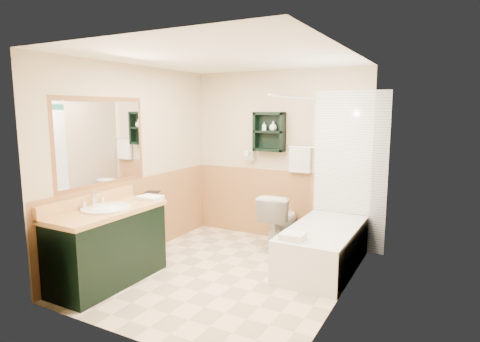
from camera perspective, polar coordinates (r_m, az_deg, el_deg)
name	(u,v)px	position (r m, az deg, el deg)	size (l,w,h in m)	color
floor	(225,274)	(4.73, -2.09, -14.38)	(3.00, 3.00, 0.00)	beige
back_wall	(279,156)	(5.75, 5.50, 2.13)	(2.60, 0.04, 2.40)	beige
left_wall	(134,163)	(5.19, -14.85, 1.16)	(0.04, 3.00, 2.40)	beige
right_wall	(345,180)	(3.91, 14.76, -1.23)	(0.04, 3.00, 2.40)	beige
ceiling	(224,56)	(4.39, -2.27, 16.09)	(2.60, 3.00, 0.04)	white
wainscot_left	(138,217)	(5.30, -14.28, -6.38)	(2.98, 2.98, 1.00)	tan
wainscot_back	(277,204)	(5.84, 5.27, -4.74)	(2.58, 2.58, 1.00)	tan
mirror_frame	(102,142)	(4.74, -19.09, 3.93)	(1.30, 1.30, 1.00)	brown
mirror_glass	(102,142)	(4.74, -19.05, 3.93)	(1.20, 1.20, 0.90)	white
tile_right	(358,183)	(4.67, 16.37, -1.59)	(1.50, 1.50, 2.10)	white
tile_back	(350,172)	(5.42, 15.33, -0.15)	(0.95, 0.95, 2.10)	white
tile_accent	(360,106)	(4.60, 16.71, 8.90)	(1.50, 1.50, 0.10)	#154C39
wall_shelf	(269,132)	(5.66, 4.16, 5.59)	(0.45, 0.15, 0.55)	black
hair_dryer	(251,155)	(5.84, 1.53, 2.26)	(0.10, 0.24, 0.18)	silver
towel_bar	(300,147)	(5.55, 8.58, 3.38)	(0.40, 0.06, 0.40)	white
curtain_rod	(296,97)	(4.81, 7.96, 10.35)	(0.03, 0.03, 1.60)	silver
shower_curtain	(299,167)	(5.02, 8.45, 0.53)	(1.05, 1.05, 1.70)	#C0AE91
vanity	(108,246)	(4.60, -18.25, -10.09)	(0.59, 1.29, 0.82)	black
bathtub	(323,248)	(4.91, 11.72, -10.63)	(0.74, 1.50, 0.49)	silver
toilet	(280,220)	(5.53, 5.66, -6.96)	(0.42, 0.75, 0.73)	silver
counter_towel	(150,198)	(4.82, -12.69, -3.71)	(0.27, 0.21, 0.04)	white
vanity_book	(145,185)	(5.12, -13.42, -1.92)	(0.17, 0.02, 0.23)	black
tub_towel	(293,236)	(4.34, 7.50, -9.19)	(0.25, 0.21, 0.07)	white
soap_bottle_a	(264,129)	(5.68, 3.45, 6.04)	(0.05, 0.12, 0.06)	silver
soap_bottle_b	(273,127)	(5.63, 4.73, 6.25)	(0.10, 0.13, 0.10)	silver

